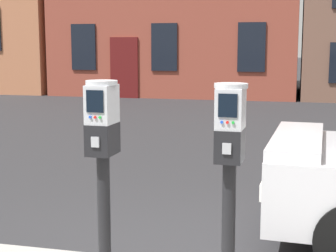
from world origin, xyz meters
TOP-DOWN VIEW (x-y plane):
  - parking_meter_near_kerb at (-0.42, -0.26)m, footprint 0.22×0.26m
  - parking_meter_twin_adjacent at (0.46, -0.26)m, footprint 0.22×0.26m

SIDE VIEW (x-z plane):
  - parking_meter_twin_adjacent at x=0.46m, z-range 0.41..1.84m
  - parking_meter_near_kerb at x=-0.42m, z-range 0.41..1.85m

